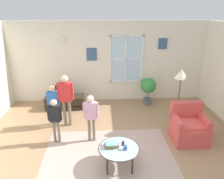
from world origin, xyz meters
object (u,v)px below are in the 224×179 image
Objects in this scene: tv_stand at (65,102)px; person_pink_shirt at (91,113)px; floor_lamp at (181,80)px; book_stack at (112,144)px; person_blue_shirt at (53,101)px; person_red_shirt at (66,95)px; potted_plant_by_window at (148,87)px; television at (64,91)px; coffee_table at (119,149)px; person_black_shirt at (55,116)px; armchair at (189,127)px; remote_near_books at (123,143)px; cup at (125,148)px.

person_pink_shirt is at bearing -63.90° from tv_stand.
person_pink_shirt is 2.30m from floor_lamp.
person_blue_shirt is at bearing 130.38° from book_stack.
person_blue_shirt is at bearing 173.17° from floor_lamp.
person_red_shirt is 0.88× the size of floor_lamp.
potted_plant_by_window is at bearing 22.37° from person_blue_shirt.
television is 0.58× the size of potted_plant_by_window.
person_blue_shirt reaches higher than television.
coffee_table is at bearing -19.88° from book_stack.
person_black_shirt is 3.24m from potted_plant_by_window.
person_blue_shirt is (-0.12, -0.99, 0.49)m from tv_stand.
tv_stand is 0.84× the size of person_red_shirt.
armchair reaches higher than remote_near_books.
remote_near_books is (1.55, -2.59, -0.16)m from television.
floor_lamp is at bearing 43.46° from cup.
floor_lamp reaches higher than armchair.
remote_near_books is 0.13× the size of person_black_shirt.
cup reaches higher than coffee_table.
television is 3.20m from cup.
coffee_table is at bearing -126.65° from remote_near_books.
person_blue_shirt is 1.23× the size of potted_plant_by_window.
armchair is 1.84m from cup.
floor_lamp is (2.98, 0.46, 0.65)m from person_black_shirt.
coffee_table is (-1.73, -0.83, 0.07)m from armchair.
coffee_table is at bearing -61.90° from tv_stand.
remote_near_books is at bearing -59.12° from tv_stand.
coffee_table is 0.17m from remote_near_books.
person_pink_shirt is at bearing -39.54° from person_blue_shirt.
television is 5.78× the size of cup.
person_pink_shirt reaches higher than book_stack.
person_pink_shirt is 0.73× the size of floor_lamp.
person_black_shirt reaches higher than television.
cup is 3.12m from potted_plant_by_window.
person_pink_shirt reaches higher than person_black_shirt.
remote_near_books is (0.10, 0.13, 0.03)m from coffee_table.
television is 1.13m from person_red_shirt.
person_blue_shirt is at bearing 133.28° from cup.
remote_near_books is at bearing -43.90° from person_blue_shirt.
coffee_table reaches higher than tv_stand.
person_blue_shirt is 0.87m from person_black_shirt.
person_blue_shirt is at bearing 136.10° from remote_near_books.
armchair is 0.75× the size of person_pink_shirt.
person_pink_shirt is (0.81, 0.01, 0.04)m from person_black_shirt.
television is at bearing -90.00° from tv_stand.
television is at bearing 92.63° from person_black_shirt.
potted_plant_by_window is at bearing 68.25° from remote_near_books.
television is 3.44m from floor_lamp.
potted_plant_by_window reaches higher than coffee_table.
person_red_shirt reaches higher than armchair.
person_pink_shirt is 1.29× the size of potted_plant_by_window.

